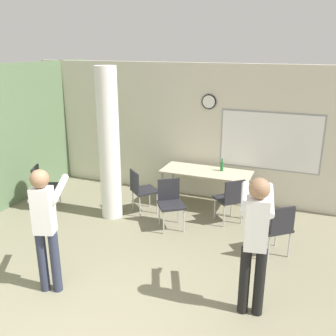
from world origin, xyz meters
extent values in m
cube|color=beige|center=(0.00, 5.06, 1.40)|extent=(8.00, 0.12, 2.80)
cylinder|color=black|center=(0.09, 4.99, 2.05)|extent=(0.30, 0.03, 0.30)
cylinder|color=white|center=(0.09, 4.97, 2.05)|extent=(0.26, 0.01, 0.25)
cube|color=#99999E|center=(1.33, 5.00, 1.35)|extent=(1.95, 0.01, 1.16)
cube|color=white|center=(1.33, 4.99, 1.35)|extent=(1.89, 0.02, 1.10)
cylinder|color=white|center=(-1.32, 3.40, 1.40)|extent=(0.39, 0.39, 2.80)
cube|color=beige|center=(0.22, 4.50, 0.74)|extent=(1.77, 0.72, 0.03)
cylinder|color=gray|center=(-0.61, 4.20, 0.36)|extent=(0.04, 0.04, 0.72)
cylinder|color=gray|center=(1.04, 4.20, 0.36)|extent=(0.04, 0.04, 0.72)
cylinder|color=gray|center=(-0.61, 4.80, 0.36)|extent=(0.04, 0.04, 0.72)
cylinder|color=gray|center=(1.04, 4.80, 0.36)|extent=(0.04, 0.04, 0.72)
cylinder|color=#1E6B2D|center=(0.50, 4.63, 0.84)|extent=(0.06, 0.06, 0.18)
cylinder|color=#1E6B2D|center=(0.50, 4.63, 0.97)|extent=(0.03, 0.03, 0.08)
cube|color=#232328|center=(-0.80, 3.79, 0.45)|extent=(0.62, 0.62, 0.04)
cube|color=#232328|center=(-0.94, 3.63, 0.67)|extent=(0.32, 0.28, 0.40)
cylinder|color=#B7B7BC|center=(-0.55, 3.80, 0.21)|extent=(0.02, 0.02, 0.43)
cylinder|color=#B7B7BC|center=(-0.82, 4.04, 0.21)|extent=(0.02, 0.02, 0.43)
cylinder|color=#B7B7BC|center=(-0.79, 3.53, 0.21)|extent=(0.02, 0.02, 0.43)
cylinder|color=#B7B7BC|center=(-1.06, 3.77, 0.21)|extent=(0.02, 0.02, 0.43)
cube|color=#232328|center=(-2.68, 3.23, 0.45)|extent=(0.58, 0.58, 0.04)
cube|color=#232328|center=(-2.87, 3.15, 0.67)|extent=(0.18, 0.38, 0.40)
cylinder|color=#B7B7BC|center=(-2.45, 3.14, 0.21)|extent=(0.02, 0.02, 0.43)
cylinder|color=#B7B7BC|center=(-2.58, 3.47, 0.21)|extent=(0.02, 0.02, 0.43)
cylinder|color=#B7B7BC|center=(-2.78, 3.00, 0.21)|extent=(0.02, 0.02, 0.43)
cylinder|color=#B7B7BC|center=(-2.92, 3.33, 0.21)|extent=(0.02, 0.02, 0.43)
cube|color=#232328|center=(-0.07, 3.33, 0.45)|extent=(0.61, 0.61, 0.04)
cube|color=#232328|center=(-0.18, 3.50, 0.67)|extent=(0.34, 0.25, 0.40)
cylinder|color=#B7B7BC|center=(-0.11, 3.08, 0.21)|extent=(0.02, 0.02, 0.43)
cylinder|color=#B7B7BC|center=(0.18, 3.28, 0.21)|extent=(0.02, 0.02, 0.43)
cylinder|color=#B7B7BC|center=(-0.32, 3.37, 0.21)|extent=(0.02, 0.02, 0.43)
cylinder|color=#B7B7BC|center=(-0.02, 3.58, 0.21)|extent=(0.02, 0.02, 0.43)
cube|color=#232328|center=(1.71, 3.13, 0.45)|extent=(0.62, 0.62, 0.04)
cube|color=#232328|center=(1.84, 2.98, 0.67)|extent=(0.32, 0.28, 0.40)
cylinder|color=#B7B7BC|center=(1.73, 3.39, 0.21)|extent=(0.02, 0.02, 0.43)
cylinder|color=#B7B7BC|center=(1.46, 3.16, 0.21)|extent=(0.02, 0.02, 0.43)
cylinder|color=#B7B7BC|center=(1.96, 3.11, 0.21)|extent=(0.02, 0.02, 0.43)
cylinder|color=#B7B7BC|center=(1.69, 2.88, 0.21)|extent=(0.02, 0.02, 0.43)
cube|color=#232328|center=(0.80, 3.98, 0.45)|extent=(0.62, 0.62, 0.04)
cube|color=#232328|center=(0.94, 3.83, 0.67)|extent=(0.31, 0.29, 0.40)
cylinder|color=#B7B7BC|center=(0.81, 4.24, 0.21)|extent=(0.02, 0.02, 0.43)
cylinder|color=#B7B7BC|center=(0.55, 3.99, 0.21)|extent=(0.02, 0.02, 0.43)
cylinder|color=#B7B7BC|center=(1.05, 3.97, 0.21)|extent=(0.02, 0.02, 0.43)
cylinder|color=#B7B7BC|center=(0.79, 3.73, 0.21)|extent=(0.02, 0.02, 0.43)
cylinder|color=#2D3347|center=(-0.82, 1.10, 0.43)|extent=(0.13, 0.13, 0.86)
cylinder|color=#2D3347|center=(-0.99, 1.05, 0.43)|extent=(0.13, 0.13, 0.86)
cube|color=white|center=(-0.91, 1.08, 1.17)|extent=(0.30, 0.26, 0.61)
sphere|color=#997051|center=(-0.91, 1.08, 1.59)|extent=(0.23, 0.23, 0.23)
cylinder|color=white|center=(-0.85, 1.35, 1.36)|extent=(0.25, 0.54, 0.24)
cylinder|color=white|center=(-1.11, 1.27, 1.36)|extent=(0.25, 0.54, 0.24)
cube|color=white|center=(-1.19, 1.50, 1.37)|extent=(0.07, 0.13, 0.04)
cylinder|color=black|center=(1.73, 1.64, 0.44)|extent=(0.13, 0.13, 0.89)
cylinder|color=black|center=(1.55, 1.61, 0.44)|extent=(0.13, 0.13, 0.89)
cube|color=white|center=(1.64, 1.62, 1.20)|extent=(0.29, 0.25, 0.63)
sphere|color=#997051|center=(1.64, 1.62, 1.64)|extent=(0.24, 0.24, 0.24)
cylinder|color=white|center=(1.73, 1.89, 1.41)|extent=(0.19, 0.56, 0.25)
cylinder|color=white|center=(1.45, 1.84, 1.41)|extent=(0.19, 0.56, 0.25)
cube|color=white|center=(1.41, 2.09, 1.41)|extent=(0.06, 0.13, 0.04)
camera|label=1|loc=(2.14, -2.30, 3.13)|focal=40.00mm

